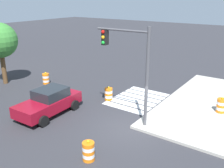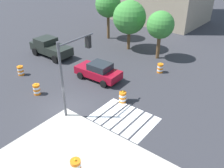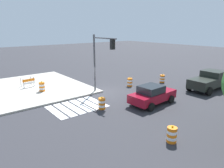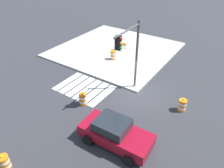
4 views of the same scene
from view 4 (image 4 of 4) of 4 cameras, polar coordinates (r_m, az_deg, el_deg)
The scene contains 10 objects.
ground_plane at distance 17.10m, azimuth 6.80°, elevation -2.51°, with size 120.00×120.00×0.00m, color #2D2D33.
sidewalk_corner at distance 24.20m, azimuth 0.99°, elevation 9.28°, with size 12.00×12.00×0.15m, color #ADA89E.
crosswalk_stripes at distance 17.73m, azimuth -7.45°, elevation -1.06°, with size 4.35×3.20×0.02m.
sports_car at distance 12.65m, azimuth 0.82°, elevation -12.92°, with size 4.36×2.26×1.63m.
traffic_barrel_near_corner at distance 15.78m, azimuth -7.80°, elevation -4.04°, with size 0.56×0.56×1.02m.
traffic_barrel_crosswalk_end at distance 15.88m, azimuth 18.32°, elevation -5.41°, with size 0.56×0.56×1.02m.
traffic_barrel_median_far at distance 13.06m, azimuth -26.91°, elevation -18.31°, with size 0.56×0.56×1.02m.
traffic_barrel_on_sidewalk at distance 21.66m, azimuth 0.32°, elevation 7.80°, with size 0.56×0.56×1.02m.
construction_barricade at distance 23.76m, azimuth 2.50°, elevation 10.49°, with size 1.32×0.93×1.00m.
traffic_light_pole at distance 14.96m, azimuth 4.88°, elevation 9.41°, with size 0.47×3.29×5.50m.
Camera 4 is at (-6.02, 12.52, 9.97)m, focal length 34.06 mm.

